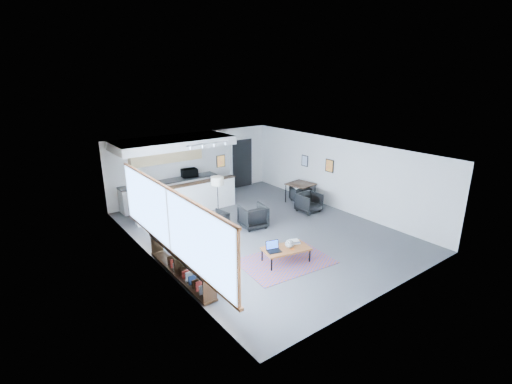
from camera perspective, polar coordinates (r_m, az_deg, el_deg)
room at (r=11.46m, az=0.88°, el=-0.01°), size 7.02×9.02×2.62m
window at (r=9.01m, az=-13.24°, el=-4.50°), size 0.10×5.95×1.66m
console at (r=9.43m, az=-11.46°, el=-10.94°), size 0.35×3.00×0.80m
kitchenette at (r=13.92m, az=-12.48°, el=3.13°), size 4.20×1.96×2.60m
doorway at (r=16.27m, az=-2.22°, el=4.53°), size 1.10×0.12×2.15m
track_light at (r=12.63m, az=-7.40°, el=7.27°), size 1.60×0.07×0.15m
wall_art_lower at (r=13.96m, az=11.24°, el=3.98°), size 0.03×0.38×0.48m
wall_art_upper at (r=14.85m, az=7.52°, el=4.79°), size 0.03×0.34×0.44m
kilim_rug at (r=10.11m, az=4.59°, el=-10.59°), size 2.52×1.84×0.01m
coffee_table at (r=9.94m, az=4.64°, el=-8.74°), size 1.34×0.91×0.40m
laptop at (r=9.75m, az=2.65°, el=-8.58°), size 0.42×0.37×0.25m
ceramic_pot at (r=9.89m, az=5.17°, el=-7.95°), size 0.23×0.23×0.23m
book_stack at (r=10.20m, az=5.91°, el=-7.60°), size 0.35×0.32×0.09m
coaster at (r=9.87m, az=5.69°, el=-8.75°), size 0.12×0.12×0.01m
armchair_left at (r=11.83m, az=-6.31°, el=-4.43°), size 0.77×0.73×0.70m
armchair_right at (r=12.05m, az=-0.47°, el=-3.60°), size 0.90×0.86×0.81m
floor_lamp at (r=12.51m, az=-5.97°, el=1.46°), size 0.49×0.49×1.50m
dining_table at (r=14.36m, az=6.87°, el=1.03°), size 1.01×1.01×0.76m
dining_chair_near at (r=13.54m, az=8.15°, el=-1.71°), size 0.67×0.63×0.65m
dining_chair_far at (r=14.55m, az=6.82°, el=-0.39°), size 0.71×0.68×0.59m
microwave at (r=14.71m, az=-10.22°, el=3.05°), size 0.62×0.39×0.40m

